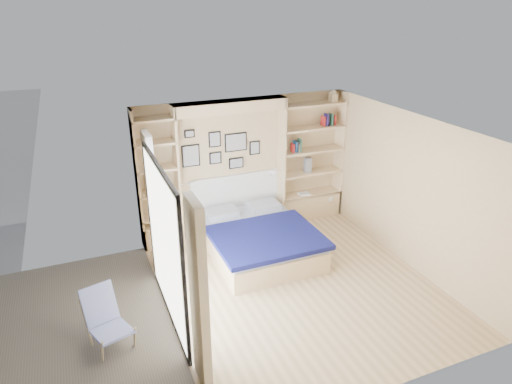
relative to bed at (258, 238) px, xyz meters
name	(u,v)px	position (x,y,z in m)	size (l,w,h in m)	color
ground	(296,284)	(0.17, -1.12, -0.28)	(4.50, 4.50, 0.00)	tan
room_shell	(238,189)	(-0.21, 0.40, 0.80)	(4.50, 4.50, 4.50)	tan
bed	(258,238)	(0.00, 0.00, 0.00)	(1.75, 2.21, 1.07)	beige
photo_gallery	(220,149)	(-0.28, 1.10, 1.33)	(1.48, 0.02, 0.82)	black
reading_lamps	(233,178)	(-0.13, 0.88, 0.82)	(1.92, 0.12, 0.15)	silver
shelf_decor	(300,138)	(1.25, 0.95, 1.40)	(3.60, 0.23, 2.03)	#A51E1E
deck	(46,346)	(-3.43, -1.12, -0.28)	(3.20, 4.00, 0.05)	brown
deck_chair	(106,319)	(-2.66, -1.32, 0.08)	(0.63, 0.83, 0.75)	tan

